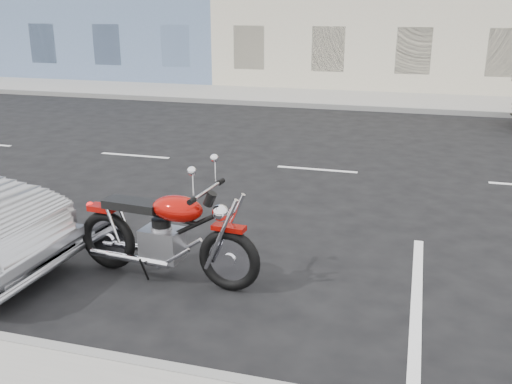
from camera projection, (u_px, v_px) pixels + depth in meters
ground at (421, 178)px, 10.81m from camera, size 120.00×120.00×0.00m
sidewalk_far at (277, 96)px, 20.04m from camera, size 80.00×3.40×0.15m
curb_far at (264, 104)px, 18.49m from camera, size 80.00×0.12×0.16m
motorcycle at (232, 247)px, 6.37m from camera, size 2.36×0.78×1.18m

